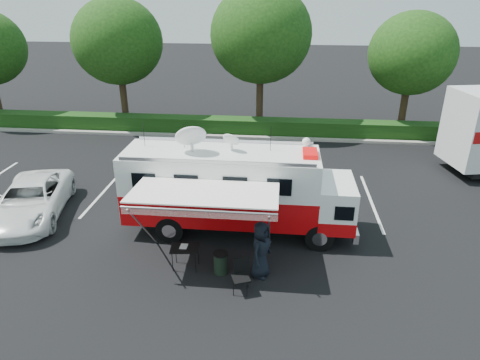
% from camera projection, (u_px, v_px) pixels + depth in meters
% --- Properties ---
extents(ground_plane, '(120.00, 120.00, 0.00)m').
position_uv_depth(ground_plane, '(239.00, 230.00, 16.41)').
color(ground_plane, black).
rests_on(ground_plane, ground).
extents(back_border, '(60.00, 6.14, 8.87)m').
position_uv_depth(back_border, '(279.00, 51.00, 25.96)').
color(back_border, '#9E998E').
rests_on(back_border, ground_plane).
extents(stall_lines, '(24.12, 5.50, 0.01)m').
position_uv_depth(stall_lines, '(235.00, 195.00, 19.17)').
color(stall_lines, silver).
rests_on(stall_lines, ground_plane).
extents(command_truck, '(8.47, 2.33, 4.07)m').
position_uv_depth(command_truck, '(237.00, 189.00, 15.70)').
color(command_truck, black).
rests_on(command_truck, ground_plane).
extents(awning, '(4.62, 2.41, 2.80)m').
position_uv_depth(awning, '(204.00, 196.00, 13.21)').
color(awning, white).
rests_on(awning, ground_plane).
extents(white_suv, '(3.57, 5.69, 1.47)m').
position_uv_depth(white_suv, '(34.00, 216.00, 17.46)').
color(white_suv, white).
rests_on(white_suv, ground_plane).
extents(person, '(0.91, 1.10, 1.92)m').
position_uv_depth(person, '(260.00, 275.00, 13.87)').
color(person, black).
rests_on(person, ground_plane).
extents(folding_table, '(1.00, 0.75, 0.79)m').
position_uv_depth(folding_table, '(185.00, 248.00, 13.93)').
color(folding_table, black).
rests_on(folding_table, ground_plane).
extents(folding_chair, '(0.66, 0.70, 1.07)m').
position_uv_depth(folding_chair, '(241.00, 272.00, 12.95)').
color(folding_chair, black).
rests_on(folding_chair, ground_plane).
extents(trash_bin, '(0.49, 0.49, 0.74)m').
position_uv_depth(trash_bin, '(221.00, 263.00, 13.84)').
color(trash_bin, black).
rests_on(trash_bin, ground_plane).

